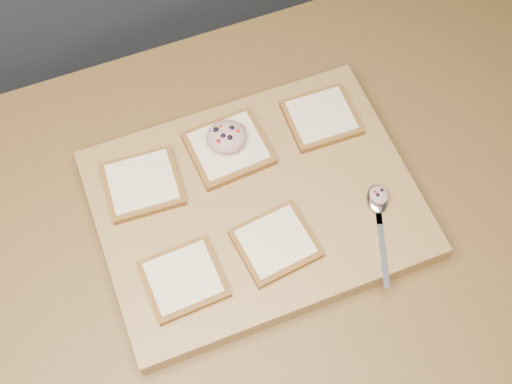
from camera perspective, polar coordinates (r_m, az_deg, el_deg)
ground at (r=1.87m, az=-3.43°, el=-15.36°), size 4.00×4.00×0.00m
island_counter at (r=1.43m, az=-4.42°, el=-11.76°), size 2.00×0.80×0.90m
cutting_board at (r=1.01m, az=-0.00°, el=-1.14°), size 0.49×0.37×0.04m
bread_far_left at (r=1.01m, az=-10.05°, el=0.72°), size 0.12×0.11×0.02m
bread_far_center at (r=1.03m, az=-2.45°, el=3.92°), size 0.13×0.12×0.02m
bread_far_right at (r=1.07m, az=5.81°, el=6.61°), size 0.11×0.10×0.02m
bread_near_left at (r=0.94m, az=-6.45°, el=-7.69°), size 0.11×0.10×0.02m
bread_near_center at (r=0.96m, az=1.74°, el=-4.57°), size 0.12×0.11×0.02m
tuna_salad_dollop at (r=1.01m, az=-2.64°, el=4.94°), size 0.06×0.06×0.03m
spoon at (r=1.00m, az=10.79°, el=-1.25°), size 0.08×0.16×0.01m
spoon_salad at (r=0.99m, az=10.86°, el=-0.25°), size 0.03×0.03×0.02m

